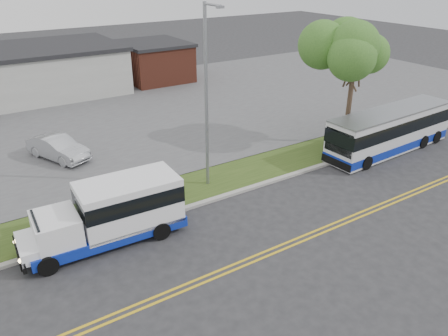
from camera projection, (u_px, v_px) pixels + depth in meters
ground at (184, 224)px, 20.74m from camera, size 140.00×140.00×0.00m
lane_line_north at (228, 267)px, 17.81m from camera, size 70.00×0.12×0.01m
lane_line_south at (232, 271)px, 17.58m from camera, size 70.00×0.12×0.01m
curb at (173, 212)px, 21.54m from camera, size 80.00×0.30×0.15m
verge at (158, 197)px, 22.91m from camera, size 80.00×3.30×0.10m
parking_lot at (80, 122)px, 33.61m from camera, size 80.00×25.00×0.10m
brick_wing at (154, 61)px, 44.75m from camera, size 6.30×7.30×3.90m
tree_east at (356, 51)px, 27.19m from camera, size 5.20×5.20×8.33m
streetlight_near at (207, 94)px, 22.02m from camera, size 0.35×1.53×9.50m
shuttle_bus at (114, 210)px, 19.05m from camera, size 7.17×2.62×2.71m
transit_bus at (390, 131)px, 28.13m from camera, size 10.00×2.71×2.75m
pedestrian at (96, 210)px, 20.06m from camera, size 0.66×0.48×1.66m
parked_car_a at (58, 148)px, 27.00m from camera, size 3.21×4.67×1.46m
grocery_bag_left at (93, 227)px, 20.01m from camera, size 0.32×0.32×0.32m
grocery_bag_right at (102, 218)px, 20.68m from camera, size 0.32×0.32×0.32m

